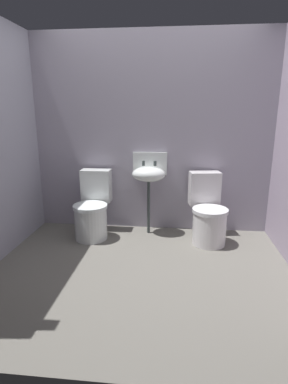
# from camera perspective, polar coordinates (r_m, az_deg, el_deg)

# --- Properties ---
(ground_plane) EXTENTS (3.30, 2.61, 0.08)m
(ground_plane) POSITION_cam_1_polar(r_m,az_deg,el_deg) (3.11, -0.56, -14.66)
(ground_plane) COLOR #67645C
(wall_back) EXTENTS (3.30, 0.10, 2.39)m
(wall_back) POSITION_cam_1_polar(r_m,az_deg,el_deg) (3.86, 1.41, 10.53)
(wall_back) COLOR #9C95A6
(wall_back) RESTS_ON ground
(toilet_left) EXTENTS (0.40, 0.59, 0.78)m
(toilet_left) POSITION_cam_1_polar(r_m,az_deg,el_deg) (3.76, -9.50, -3.40)
(toilet_left) COLOR white
(toilet_left) RESTS_ON ground
(toilet_right) EXTENTS (0.47, 0.64, 0.78)m
(toilet_right) POSITION_cam_1_polar(r_m,az_deg,el_deg) (3.65, 11.72, -4.10)
(toilet_right) COLOR white
(toilet_right) RESTS_ON ground
(sink) EXTENTS (0.42, 0.35, 0.99)m
(sink) POSITION_cam_1_polar(r_m,az_deg,el_deg) (3.71, 0.92, 3.48)
(sink) COLOR #363F3E
(sink) RESTS_ON ground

